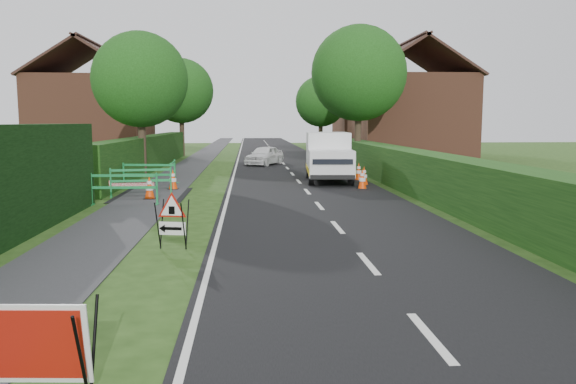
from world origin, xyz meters
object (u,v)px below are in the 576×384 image
red_rect_sign (30,346)px  hatchback_car (264,155)px  works_van (328,156)px  triangle_sign (171,216)px

red_rect_sign → hatchback_car: bearing=88.5°
red_rect_sign → works_van: bearing=78.4°
triangle_sign → works_van: works_van is taller
works_van → red_rect_sign: bearing=-101.9°
triangle_sign → works_van: (4.99, 12.71, 0.43)m
triangle_sign → hatchback_car: 22.24m
works_van → hatchback_car: 9.72m
hatchback_car → works_van: bearing=-50.3°
triangle_sign → hatchback_car: (2.51, 22.10, -0.10)m
red_rect_sign → triangle_sign: triangle_sign is taller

